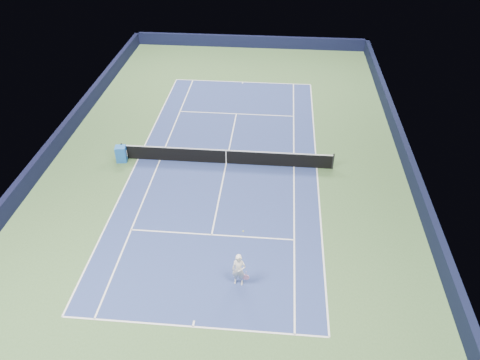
{
  "coord_description": "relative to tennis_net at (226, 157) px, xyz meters",
  "views": [
    {
      "loc": [
        2.97,
        -23.46,
        15.99
      ],
      "look_at": [
        1.12,
        -3.0,
        1.0
      ],
      "focal_mm": 35.0,
      "sensor_mm": 36.0,
      "label": 1
    }
  ],
  "objects": [
    {
      "name": "sponsor_cube",
      "position": [
        -6.4,
        -0.29,
        0.0
      ],
      "size": [
        0.7,
        0.65,
        1.01
      ],
      "color": "blue",
      "rests_on": "ground"
    },
    {
      "name": "service_line_far",
      "position": [
        0.0,
        6.4,
        -0.5
      ],
      "size": [
        8.23,
        0.08,
        0.0
      ],
      "primitive_type": "cube",
      "color": "white",
      "rests_on": "ground"
    },
    {
      "name": "center_mark_far",
      "position": [
        0.0,
        11.73,
        -0.5
      ],
      "size": [
        0.08,
        0.3,
        0.0
      ],
      "primitive_type": "cube",
      "color": "white",
      "rests_on": "ground"
    },
    {
      "name": "court_surface",
      "position": [
        0.0,
        0.0,
        -0.5
      ],
      "size": [
        10.97,
        23.77,
        0.01
      ],
      "primitive_type": "cube",
      "color": "navy",
      "rests_on": "ground"
    },
    {
      "name": "tennis_net",
      "position": [
        0.0,
        0.0,
        0.0
      ],
      "size": [
        12.9,
        0.1,
        1.07
      ],
      "color": "black",
      "rests_on": "ground"
    },
    {
      "name": "sideline_doubles_right",
      "position": [
        5.49,
        0.0,
        -0.5
      ],
      "size": [
        0.08,
        23.77,
        0.0
      ],
      "primitive_type": "cube",
      "color": "white",
      "rests_on": "ground"
    },
    {
      "name": "wall_right",
      "position": [
        10.82,
        0.0,
        0.05
      ],
      "size": [
        0.35,
        40.0,
        1.1
      ],
      "primitive_type": "cube",
      "color": "black",
      "rests_on": "ground"
    },
    {
      "name": "sideline_singles_right",
      "position": [
        4.12,
        0.0,
        -0.5
      ],
      "size": [
        0.08,
        23.77,
        0.0
      ],
      "primitive_type": "cube",
      "color": "white",
      "rests_on": "ground"
    },
    {
      "name": "wall_far",
      "position": [
        0.0,
        19.82,
        0.05
      ],
      "size": [
        22.0,
        0.35,
        1.1
      ],
      "primitive_type": "cube",
      "color": "#111433",
      "rests_on": "ground"
    },
    {
      "name": "center_mark_near",
      "position": [
        0.0,
        -11.73,
        -0.5
      ],
      "size": [
        0.08,
        0.3,
        0.0
      ],
      "primitive_type": "cube",
      "color": "white",
      "rests_on": "ground"
    },
    {
      "name": "service_line_near",
      "position": [
        0.0,
        -6.4,
        -0.5
      ],
      "size": [
        8.23,
        0.08,
        0.0
      ],
      "primitive_type": "cube",
      "color": "white",
      "rests_on": "ground"
    },
    {
      "name": "center_service_line",
      "position": [
        0.0,
        0.0,
        -0.5
      ],
      "size": [
        0.08,
        12.8,
        0.0
      ],
      "primitive_type": "cube",
      "color": "white",
      "rests_on": "ground"
    },
    {
      "name": "sideline_singles_left",
      "position": [
        -4.12,
        0.0,
        -0.5
      ],
      "size": [
        0.08,
        23.77,
        0.0
      ],
      "primitive_type": "cube",
      "color": "white",
      "rests_on": "ground"
    },
    {
      "name": "baseline_far",
      "position": [
        0.0,
        11.88,
        -0.5
      ],
      "size": [
        10.97,
        0.08,
        0.0
      ],
      "primitive_type": "cube",
      "color": "white",
      "rests_on": "ground"
    },
    {
      "name": "tennis_player",
      "position": [
        1.65,
        -9.41,
        0.33
      ],
      "size": [
        0.79,
        1.27,
        2.24
      ],
      "color": "white",
      "rests_on": "ground"
    },
    {
      "name": "wall_left",
      "position": [
        -10.82,
        0.0,
        0.05
      ],
      "size": [
        0.35,
        40.0,
        1.1
      ],
      "primitive_type": "cube",
      "color": "black",
      "rests_on": "ground"
    },
    {
      "name": "baseline_near",
      "position": [
        0.0,
        -11.88,
        -0.5
      ],
      "size": [
        10.97,
        0.08,
        0.0
      ],
      "primitive_type": "cube",
      "color": "white",
      "rests_on": "ground"
    },
    {
      "name": "ground",
      "position": [
        0.0,
        0.0,
        -0.5
      ],
      "size": [
        40.0,
        40.0,
        0.0
      ],
      "primitive_type": "plane",
      "color": "#3C5B31",
      "rests_on": "ground"
    },
    {
      "name": "sideline_doubles_left",
      "position": [
        -5.49,
        0.0,
        -0.5
      ],
      "size": [
        0.08,
        23.77,
        0.0
      ],
      "primitive_type": "cube",
      "color": "white",
      "rests_on": "ground"
    }
  ]
}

